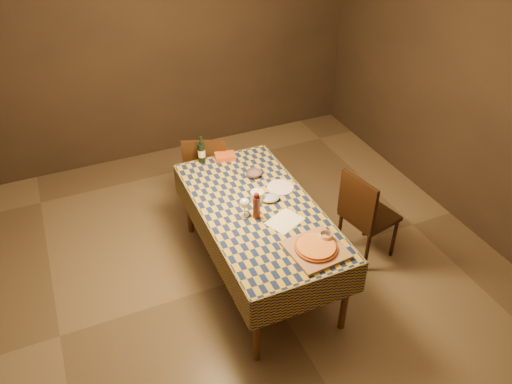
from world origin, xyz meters
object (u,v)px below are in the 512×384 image
dining_table (258,215)px  pizza (316,247)px  wine_bottle (202,153)px  bowl (254,174)px  white_plate (280,188)px  chair_right (364,213)px  cutting_board (316,250)px  chair_far (206,170)px

dining_table → pizza: 0.69m
wine_bottle → bowl: bearing=-49.8°
white_plate → chair_right: 0.81m
dining_table → wine_bottle: size_ratio=6.71×
cutting_board → white_plate: bearing=82.5°
pizza → chair_right: (0.80, 0.50, -0.29)m
cutting_board → bowl: bowl is taller
cutting_board → white_plate: cutting_board is taller
chair_right → dining_table: bearing=170.9°
wine_bottle → white_plate: wine_bottle is taller
dining_table → chair_right: 1.01m
wine_bottle → dining_table: bearing=-77.0°
cutting_board → pizza: pizza is taller
wine_bottle → white_plate: size_ratio=1.16×
cutting_board → bowl: size_ratio=2.76×
pizza → chair_right: chair_right is taller
bowl → white_plate: (0.14, -0.27, -0.02)m
dining_table → pizza: size_ratio=4.60×
dining_table → chair_far: (-0.11, 1.08, -0.17)m
cutting_board → pizza: (0.00, 0.00, 0.03)m
dining_table → pizza: bearing=-74.6°
cutting_board → chair_right: (0.80, 0.50, -0.26)m
dining_table → bowl: size_ratio=12.69×
dining_table → chair_right: (0.98, -0.16, -0.17)m
pizza → cutting_board: bearing=0.0°
bowl → chair_far: (-0.26, 0.63, -0.27)m
dining_table → white_plate: size_ratio=7.78×
wine_bottle → chair_far: 0.42m
cutting_board → wine_bottle: size_ratio=1.46×
wine_bottle → pizza: bearing=-75.9°
pizza → white_plate: bearing=82.5°
cutting_board → chair_far: (-0.29, 1.74, -0.26)m
wine_bottle → chair_right: wine_bottle is taller
dining_table → bowl: 0.48m
chair_far → pizza: bearing=-80.6°
cutting_board → bowl: 1.10m
pizza → bowl: (-0.03, 1.10, -0.02)m
pizza → chair_right: size_ratio=0.43×
bowl → chair_far: 0.74m
cutting_board → chair_right: size_ratio=0.43×
dining_table → cutting_board: (0.18, -0.65, 0.09)m
bowl → chair_far: size_ratio=0.16×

